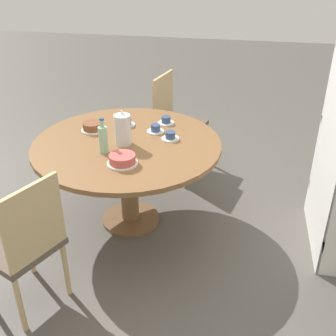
# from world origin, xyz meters

# --- Properties ---
(ground_plane) EXTENTS (14.00, 14.00, 0.00)m
(ground_plane) POSITION_xyz_m (0.00, 0.00, 0.00)
(ground_plane) COLOR #56514C
(dining_table) EXTENTS (1.43, 1.43, 0.72)m
(dining_table) POSITION_xyz_m (0.00, 0.00, 0.60)
(dining_table) COLOR brown
(dining_table) RESTS_ON ground_plane
(chair_a) EXTENTS (0.56, 0.56, 0.93)m
(chair_a) POSITION_xyz_m (0.98, -0.37, 0.50)
(chair_a) COLOR tan
(chair_a) RESTS_ON ground_plane
(chair_b) EXTENTS (0.51, 0.51, 0.93)m
(chair_b) POSITION_xyz_m (-1.03, 0.20, 0.50)
(chair_b) COLOR tan
(chair_b) RESTS_ON ground_plane
(coffee_pot) EXTENTS (0.12, 0.12, 0.27)m
(coffee_pot) POSITION_xyz_m (0.03, -0.02, 0.85)
(coffee_pot) COLOR silver
(coffee_pot) RESTS_ON dining_table
(water_bottle) EXTENTS (0.07, 0.07, 0.26)m
(water_bottle) POSITION_xyz_m (0.19, -0.11, 0.83)
(water_bottle) COLOR #99C6A3
(water_bottle) RESTS_ON dining_table
(cake_main) EXTENTS (0.21, 0.21, 0.07)m
(cake_main) POSITION_xyz_m (0.34, 0.06, 0.75)
(cake_main) COLOR white
(cake_main) RESTS_ON dining_table
(cake_second) EXTENTS (0.18, 0.18, 0.07)m
(cake_second) POSITION_xyz_m (-0.16, -0.32, 0.75)
(cake_second) COLOR white
(cake_second) RESTS_ON dining_table
(cup_a) EXTENTS (0.14, 0.14, 0.06)m
(cup_a) POSITION_xyz_m (-0.12, 0.31, 0.75)
(cup_a) COLOR silver
(cup_a) RESTS_ON dining_table
(cup_b) EXTENTS (0.14, 0.14, 0.06)m
(cup_b) POSITION_xyz_m (-0.23, 0.17, 0.75)
(cup_b) COLOR silver
(cup_b) RESTS_ON dining_table
(cup_c) EXTENTS (0.14, 0.14, 0.06)m
(cup_c) POSITION_xyz_m (-0.31, -0.09, 0.75)
(cup_c) COLOR silver
(cup_c) RESTS_ON dining_table
(cup_d) EXTENTS (0.14, 0.14, 0.06)m
(cup_d) POSITION_xyz_m (-0.41, 0.22, 0.75)
(cup_d) COLOR silver
(cup_d) RESTS_ON dining_table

